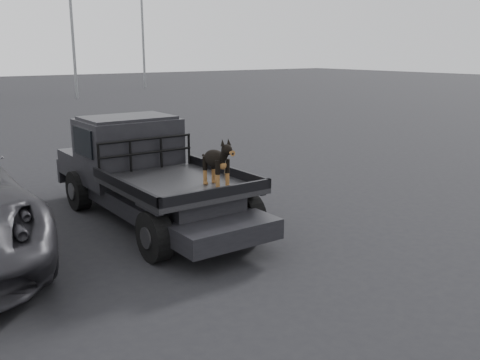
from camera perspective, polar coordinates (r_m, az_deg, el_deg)
ground at (r=8.34m, az=-5.53°, el=-7.48°), size 120.00×120.00×0.00m
flatbed_ute at (r=9.66m, az=-9.28°, el=-1.75°), size 2.00×5.40×0.92m
ute_cab at (r=10.31m, az=-11.84°, el=4.24°), size 1.72×1.30×0.88m
headache_rack at (r=9.67m, az=-9.98°, el=2.72°), size 1.80×0.08×0.55m
dog at (r=8.36m, az=-2.57°, el=1.85°), size 0.32×0.60×0.74m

